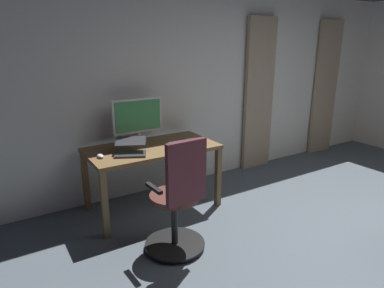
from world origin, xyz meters
The scene contains 9 objects.
back_room_partition centered at (0.00, -2.70, 1.26)m, with size 6.26×0.10×2.51m, color silver.
curtain_left_panel centered at (-1.99, -2.59, 1.09)m, with size 0.51×0.06×2.19m, color tan.
curtain_right_panel centered at (-0.50, -2.59, 1.09)m, with size 0.51×0.06×2.19m, color tan.
desk centered at (1.43, -2.17, 0.65)m, with size 1.42×0.75×0.74m.
office_chair centered at (1.61, -1.26, 0.50)m, with size 0.56×0.56×1.09m.
computer_monitor centered at (1.47, -2.43, 1.03)m, with size 0.59×0.18×0.50m.
computer_keyboard centered at (1.06, -2.09, 0.75)m, with size 0.37×0.15×0.02m, color #333338.
laptop centered at (1.73, -2.05, 0.79)m, with size 0.41×0.41×0.15m.
computer_mouse centered at (2.03, -2.10, 0.76)m, with size 0.06×0.10×0.04m, color white.
Camera 1 is at (2.93, 1.09, 1.84)m, focal length 31.65 mm.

